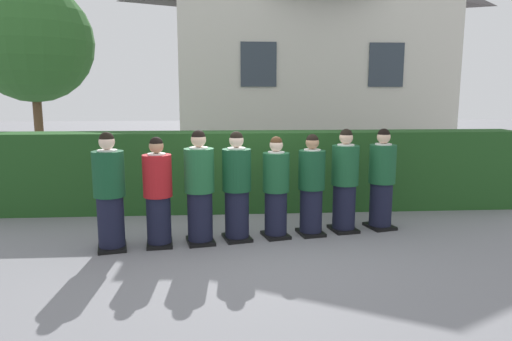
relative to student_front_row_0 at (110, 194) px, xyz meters
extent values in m
plane|color=slate|center=(2.08, 0.36, -0.80)|extent=(60.00, 60.00, 0.00)
cylinder|color=black|center=(0.00, 0.00, -0.41)|extent=(0.37, 0.37, 0.77)
cube|color=black|center=(0.00, 0.00, -0.77)|extent=(0.49, 0.55, 0.05)
cylinder|color=#144728|center=(0.00, 0.00, 0.29)|extent=(0.43, 0.43, 0.64)
cylinder|color=white|center=(0.00, 0.00, 0.61)|extent=(0.27, 0.27, 0.03)
cube|color=gold|center=(-0.05, 0.20, 0.42)|extent=(0.04, 0.02, 0.28)
sphere|color=beige|center=(0.00, 0.00, 0.74)|extent=(0.22, 0.22, 0.22)
sphere|color=black|center=(0.00, 0.00, 0.77)|extent=(0.20, 0.20, 0.20)
cylinder|color=black|center=(0.65, 0.12, -0.43)|extent=(0.35, 0.35, 0.73)
cube|color=black|center=(0.65, 0.12, -0.77)|extent=(0.42, 0.50, 0.05)
cylinder|color=#AD191E|center=(0.65, 0.12, 0.24)|extent=(0.41, 0.41, 0.60)
cylinder|color=white|center=(0.65, 0.12, 0.54)|extent=(0.26, 0.26, 0.03)
cube|color=#236038|center=(0.63, 0.31, 0.36)|extent=(0.04, 0.02, 0.27)
sphere|color=tan|center=(0.65, 0.12, 0.66)|extent=(0.21, 0.21, 0.21)
sphere|color=black|center=(0.65, 0.12, 0.70)|extent=(0.19, 0.19, 0.19)
cube|color=white|center=(0.62, 0.38, 0.14)|extent=(0.15, 0.03, 0.20)
cylinder|color=black|center=(1.24, 0.20, -0.41)|extent=(0.37, 0.37, 0.77)
cube|color=black|center=(1.24, 0.20, -0.77)|extent=(0.47, 0.55, 0.05)
cylinder|color=#1E5B33|center=(1.24, 0.20, 0.29)|extent=(0.44, 0.44, 0.64)
cylinder|color=white|center=(1.24, 0.20, 0.62)|extent=(0.27, 0.27, 0.03)
cube|color=navy|center=(1.20, 0.41, 0.42)|extent=(0.04, 0.02, 0.28)
sphere|color=beige|center=(1.24, 0.20, 0.74)|extent=(0.22, 0.22, 0.22)
sphere|color=black|center=(1.24, 0.20, 0.78)|extent=(0.20, 0.20, 0.20)
cube|color=white|center=(1.19, 0.48, 0.20)|extent=(0.15, 0.04, 0.20)
cylinder|color=black|center=(1.79, 0.32, -0.42)|extent=(0.36, 0.36, 0.76)
cube|color=black|center=(1.79, 0.32, -0.77)|extent=(0.48, 0.54, 0.05)
cylinder|color=#144728|center=(1.79, 0.32, 0.27)|extent=(0.43, 0.43, 0.62)
cylinder|color=white|center=(1.79, 0.32, 0.59)|extent=(0.26, 0.26, 0.03)
cube|color=gold|center=(1.74, 0.52, 0.40)|extent=(0.04, 0.02, 0.27)
sphere|color=beige|center=(1.79, 0.32, 0.71)|extent=(0.21, 0.21, 0.21)
sphere|color=black|center=(1.79, 0.32, 0.75)|extent=(0.20, 0.20, 0.20)
cube|color=white|center=(1.73, 0.59, 0.18)|extent=(0.15, 0.04, 0.20)
cylinder|color=black|center=(2.39, 0.41, -0.44)|extent=(0.34, 0.34, 0.72)
cube|color=black|center=(2.39, 0.41, -0.77)|extent=(0.46, 0.52, 0.05)
cylinder|color=#19512D|center=(2.39, 0.41, 0.21)|extent=(0.40, 0.40, 0.59)
cylinder|color=white|center=(2.39, 0.41, 0.51)|extent=(0.25, 0.25, 0.03)
cube|color=#236038|center=(2.34, 0.60, 0.33)|extent=(0.04, 0.02, 0.26)
sphere|color=beige|center=(2.39, 0.41, 0.63)|extent=(0.20, 0.20, 0.20)
sphere|color=#472D19|center=(2.39, 0.41, 0.67)|extent=(0.19, 0.19, 0.19)
cube|color=white|center=(2.32, 0.67, 0.13)|extent=(0.15, 0.04, 0.20)
cylinder|color=black|center=(2.95, 0.51, -0.43)|extent=(0.35, 0.35, 0.73)
cube|color=black|center=(2.95, 0.51, -0.77)|extent=(0.44, 0.51, 0.05)
cylinder|color=#144728|center=(2.95, 0.51, 0.23)|extent=(0.41, 0.41, 0.60)
cylinder|color=white|center=(2.95, 0.51, 0.53)|extent=(0.25, 0.25, 0.03)
cube|color=#236038|center=(2.91, 0.70, 0.35)|extent=(0.04, 0.02, 0.26)
sphere|color=tan|center=(2.95, 0.51, 0.65)|extent=(0.21, 0.21, 0.21)
sphere|color=black|center=(2.95, 0.51, 0.69)|extent=(0.19, 0.19, 0.19)
cylinder|color=black|center=(3.51, 0.66, -0.42)|extent=(0.36, 0.36, 0.76)
cube|color=black|center=(3.51, 0.66, -0.77)|extent=(0.46, 0.53, 0.05)
cylinder|color=#19512D|center=(3.51, 0.66, 0.27)|extent=(0.43, 0.43, 0.62)
cylinder|color=white|center=(3.51, 0.66, 0.59)|extent=(0.27, 0.27, 0.03)
cube|color=navy|center=(3.47, 0.86, 0.40)|extent=(0.04, 0.02, 0.27)
sphere|color=beige|center=(3.51, 0.66, 0.71)|extent=(0.21, 0.21, 0.21)
sphere|color=black|center=(3.51, 0.66, 0.75)|extent=(0.20, 0.20, 0.20)
cylinder|color=black|center=(4.15, 0.78, -0.42)|extent=(0.36, 0.36, 0.75)
cube|color=black|center=(4.15, 0.78, -0.77)|extent=(0.49, 0.55, 0.05)
cylinder|color=#19512D|center=(4.15, 0.78, 0.27)|extent=(0.43, 0.43, 0.62)
cylinder|color=white|center=(4.15, 0.78, 0.58)|extent=(0.26, 0.26, 0.03)
cube|color=#236038|center=(4.10, 0.97, 0.39)|extent=(0.04, 0.02, 0.27)
sphere|color=beige|center=(4.15, 0.78, 0.70)|extent=(0.21, 0.21, 0.21)
sphere|color=black|center=(4.15, 0.78, 0.74)|extent=(0.20, 0.20, 0.20)
cube|color=white|center=(4.08, 1.04, 0.17)|extent=(0.15, 0.05, 0.20)
cube|color=#214C1E|center=(2.08, 2.13, -0.06)|extent=(10.11, 0.70, 1.48)
cube|color=beige|center=(4.11, 7.07, 1.53)|extent=(7.25, 3.32, 4.66)
cube|color=#2D3842|center=(2.48, 5.39, 2.09)|extent=(0.90, 0.04, 1.10)
cube|color=#2D3842|center=(5.74, 5.39, 2.09)|extent=(0.90, 0.04, 1.10)
cylinder|color=brown|center=(-3.57, 6.91, 0.22)|extent=(0.24, 0.24, 2.02)
sphere|color=#2D6028|center=(-3.57, 6.91, 2.75)|extent=(3.24, 3.24, 3.24)
camera|label=1|loc=(1.62, -6.47, 1.41)|focal=32.63mm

